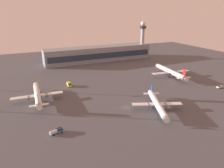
% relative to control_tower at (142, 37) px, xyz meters
% --- Properties ---
extents(ground_plane, '(416.00, 416.00, 0.00)m').
position_rel_control_tower_xyz_m(ground_plane, '(-83.65, -117.03, -24.89)').
color(ground_plane, '#4C4C51').
extents(terminal_building, '(124.02, 22.40, 16.40)m').
position_rel_control_tower_xyz_m(terminal_building, '(-54.91, 5.19, -16.79)').
color(terminal_building, gray).
rests_on(terminal_building, ground).
extents(control_tower, '(8.00, 8.00, 43.37)m').
position_rel_control_tower_xyz_m(control_tower, '(0.00, 0.00, 0.00)').
color(control_tower, '#A8A8B2').
rests_on(control_tower, ground).
extents(airplane_near_gate, '(28.73, 36.44, 9.76)m').
position_rel_control_tower_xyz_m(airplane_near_gate, '(-68.64, -127.19, -21.20)').
color(airplane_near_gate, white).
rests_on(airplane_near_gate, ground).
extents(airplane_terminal_side, '(32.28, 41.50, 10.65)m').
position_rel_control_tower_xyz_m(airplane_terminal_side, '(-131.61, -84.56, -20.86)').
color(airplane_terminal_side, silver).
rests_on(airplane_terminal_side, ground).
extents(airplane_taxiway_distant, '(35.44, 45.44, 11.65)m').
position_rel_control_tower_xyz_m(airplane_taxiway_distant, '(-19.35, -78.74, -20.48)').
color(airplane_taxiway_distant, white).
rests_on(airplane_taxiway_distant, ground).
extents(maintenance_van, '(4.20, 2.12, 2.25)m').
position_rel_control_tower_xyz_m(maintenance_van, '(-4.17, -117.00, -23.71)').
color(maintenance_van, white).
rests_on(maintenance_van, ground).
extents(fuel_truck, '(6.63, 3.71, 2.35)m').
position_rel_control_tower_xyz_m(fuel_truck, '(-127.22, -128.25, -23.52)').
color(fuel_truck, '#3372BF').
rests_on(fuel_truck, ground).
extents(catering_truck, '(2.84, 5.83, 3.05)m').
position_rel_control_tower_xyz_m(catering_truck, '(-106.95, -66.34, -23.31)').
color(catering_truck, yellow).
rests_on(catering_truck, ground).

